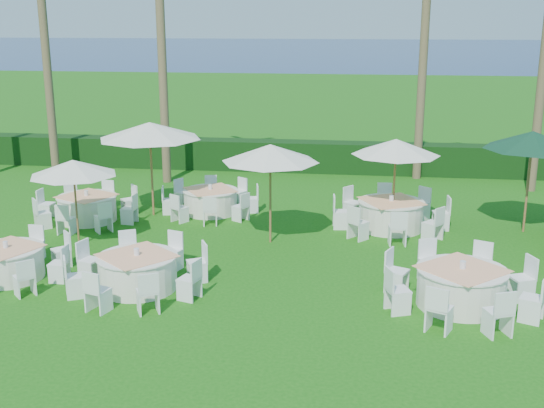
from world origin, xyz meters
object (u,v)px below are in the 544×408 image
Objects in this scene: banquet_table_d at (87,208)px; umbrella_d at (396,147)px; umbrella_a at (73,168)px; umbrella_c at (150,131)px; banquet_table_f at (391,214)px; banquet_table_c at (461,286)px; banquet_table_b at (138,271)px; umbrella_b at (270,153)px; banquet_table_e at (211,200)px; umbrella_green at (532,140)px; banquet_table_a at (7,262)px.

banquet_table_d is 9.46m from umbrella_d.
umbrella_c is (1.12, 3.20, 0.50)m from umbrella_a.
banquet_table_c is at bearing -76.45° from banquet_table_f.
umbrella_b is (2.57, 3.70, 2.09)m from banquet_table_b.
banquet_table_f is at bearing 42.38° from banquet_table_b.
banquet_table_c reaches higher than banquet_table_e.
umbrella_a is at bearing 133.67° from banquet_table_b.
umbrella_b is 1.03× the size of umbrella_d.
umbrella_c is (-1.44, 5.88, 2.26)m from banquet_table_b.
banquet_table_b is at bearing -137.62° from banquet_table_f.
umbrella_c reaches higher than umbrella_d.
umbrella_a reaches higher than banquet_table_e.
umbrella_green reaches higher than banquet_table_d.
banquet_table_c is 1.05× the size of banquet_table_d.
banquet_table_d is at bearing -159.21° from banquet_table_e.
banquet_table_a is 7.10m from banquet_table_e.
banquet_table_e is at bearing 87.33° from banquet_table_b.
banquet_table_e is at bearing 15.41° from umbrella_c.
banquet_table_c reaches higher than banquet_table_b.
banquet_table_b is 1.19× the size of umbrella_d.
banquet_table_b is at bearing -124.81° from umbrella_b.
banquet_table_a is 0.96× the size of banquet_table_d.
banquet_table_a is 0.95× the size of umbrella_c.
banquet_table_e is at bearing 170.36° from banquet_table_f.
umbrella_b is at bearing -165.12° from umbrella_green.
umbrella_c is at bearing 70.75° from umbrella_a.
banquet_table_f is 1.24× the size of umbrella_b.
banquet_table_c is at bearing -38.63° from umbrella_b.
umbrella_green is at bearing 22.42° from banquet_table_a.
umbrella_d reaches higher than banquet_table_f.
banquet_table_b is 1.00× the size of umbrella_c.
banquet_table_e reaches higher than banquet_table_a.
umbrella_a reaches higher than banquet_table_c.
umbrella_green is (9.46, -0.75, 2.29)m from banquet_table_e.
umbrella_d is at bearing -3.10° from umbrella_c.
banquet_table_e is 4.99m from umbrella_a.
umbrella_b reaches higher than banquet_table_d.
banquet_table_b is 4.97m from umbrella_b.
banquet_table_c is 1.12× the size of umbrella_green.
banquet_table_e is 0.96× the size of umbrella_c.
umbrella_d is (3.40, 1.77, -0.08)m from umbrella_b.
banquet_table_a is at bearing -120.35° from banquet_table_e.
banquet_table_c is 10.72m from umbrella_c.
banquet_table_d is 1.03× the size of banquet_table_e.
banquet_table_a is at bearing -150.47° from umbrella_d.
banquet_table_c reaches higher than banquet_table_a.
banquet_table_c is 0.97× the size of banquet_table_f.
banquet_table_d is at bearing -177.11° from umbrella_d.
umbrella_a is 12.67m from umbrella_green.
banquet_table_c is (7.23, -0.01, 0.02)m from banquet_table_b.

